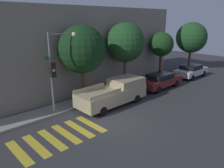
# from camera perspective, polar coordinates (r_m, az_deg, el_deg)

# --- Properties ---
(ground_plane) EXTENTS (60.00, 60.00, 0.00)m
(ground_plane) POSITION_cam_1_polar(r_m,az_deg,el_deg) (13.43, 0.24, -10.07)
(ground_plane) COLOR #333335
(sidewalk) EXTENTS (26.00, 1.67, 0.14)m
(sidewalk) POSITION_cam_1_polar(r_m,az_deg,el_deg) (16.30, -9.62, -5.05)
(sidewalk) COLOR gray
(sidewalk) RESTS_ON ground
(building_row) EXTENTS (26.00, 6.00, 7.00)m
(building_row) POSITION_cam_1_polar(r_m,az_deg,el_deg) (19.03, -17.36, 8.26)
(building_row) COLOR gray
(building_row) RESTS_ON ground
(crosswalk) EXTENTS (4.72, 2.60, 0.00)m
(crosswalk) POSITION_cam_1_polar(r_m,az_deg,el_deg) (12.33, -13.65, -13.19)
(crosswalk) COLOR gold
(crosswalk) RESTS_ON ground
(traffic_light_pole) EXTENTS (2.32, 0.56, 5.29)m
(traffic_light_pole) POSITION_cam_1_polar(r_m,az_deg,el_deg) (14.03, -14.09, 5.56)
(traffic_light_pole) COLOR slate
(traffic_light_pole) RESTS_ON ground
(pickup_truck) EXTENTS (5.39, 2.03, 1.78)m
(pickup_truck) POSITION_cam_1_polar(r_m,az_deg,el_deg) (15.86, 0.69, -2.22)
(pickup_truck) COLOR tan
(pickup_truck) RESTS_ON ground
(sedan_near_corner) EXTENTS (4.55, 1.75, 1.34)m
(sedan_near_corner) POSITION_cam_1_polar(r_m,az_deg,el_deg) (20.15, 12.50, 0.96)
(sedan_near_corner) COLOR maroon
(sedan_near_corner) RESTS_ON ground
(sedan_middle) EXTENTS (4.25, 1.85, 1.34)m
(sedan_middle) POSITION_cam_1_polar(r_m,az_deg,el_deg) (24.96, 19.97, 3.35)
(sedan_middle) COLOR silver
(sedan_middle) RESTS_ON ground
(tree_near_corner) EXTENTS (3.42, 3.42, 5.66)m
(tree_near_corner) POSITION_cam_1_polar(r_m,az_deg,el_deg) (15.77, -7.85, 8.87)
(tree_near_corner) COLOR brown
(tree_near_corner) RESTS_ON ground
(tree_midblock) EXTENTS (3.30, 3.30, 5.78)m
(tree_midblock) POSITION_cam_1_polar(r_m,az_deg,el_deg) (18.68, 3.48, 10.75)
(tree_midblock) COLOR brown
(tree_midblock) RESTS_ON ground
(tree_far_end) EXTENTS (2.42, 2.42, 4.78)m
(tree_far_end) POSITION_cam_1_polar(r_m,az_deg,el_deg) (22.89, 12.79, 10.04)
(tree_far_end) COLOR #42301E
(tree_far_end) RESTS_ON ground
(tree_behind_truck) EXTENTS (3.60, 3.60, 5.69)m
(tree_behind_truck) POSITION_cam_1_polar(r_m,az_deg,el_deg) (28.14, 20.04, 11.31)
(tree_behind_truck) COLOR brown
(tree_behind_truck) RESTS_ON ground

